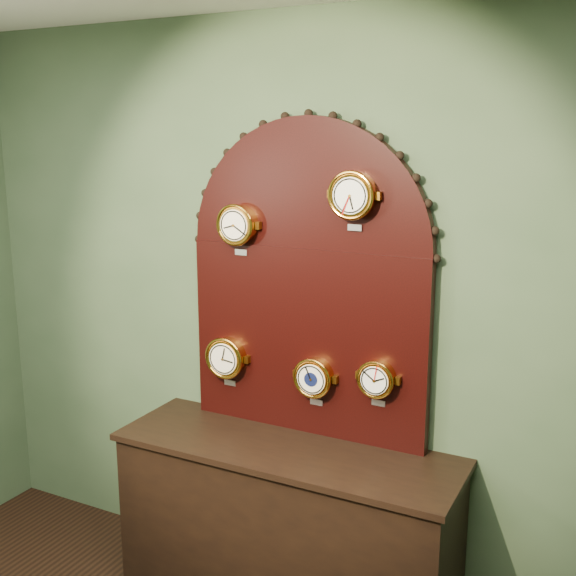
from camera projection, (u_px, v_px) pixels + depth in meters
The scene contains 8 objects.
wall_back at pixel (312, 315), 3.40m from camera, with size 4.00×4.00×0.00m, color #40573B.
shop_counter at pixel (286, 530), 3.38m from camera, with size 1.60×0.50×0.80m, color black.
display_board at pixel (308, 270), 3.31m from camera, with size 1.26×0.06×1.53m.
roman_clock at pixel (237, 225), 3.36m from camera, with size 0.20×0.08×0.25m.
arabic_clock at pixel (353, 195), 3.06m from camera, with size 0.22×0.08×0.27m.
hygrometer at pixel (226, 357), 3.54m from camera, with size 0.21×0.08×0.26m.
barometer at pixel (314, 377), 3.33m from camera, with size 0.19×0.08×0.25m.
tide_clock at pixel (377, 379), 3.18m from camera, with size 0.18×0.08×0.23m.
Camera 1 is at (1.40, -0.48, 2.27)m, focal length 44.29 mm.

